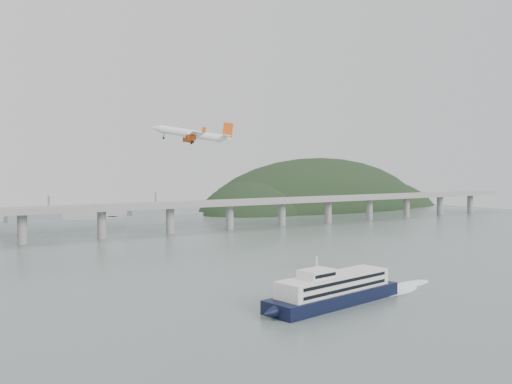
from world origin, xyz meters
TOP-DOWN VIEW (x-y plane):
  - ground at (0.00, 0.00)m, footprint 900.00×900.00m
  - bridge at (-1.15, 200.00)m, footprint 800.00×22.00m
  - headland at (285.18, 331.75)m, footprint 365.00×155.00m
  - ferry at (-16.32, -20.01)m, footprint 93.85×26.56m
  - airliner at (-25.25, 71.04)m, footprint 38.37×35.70m

SIDE VIEW (x-z plane):
  - headland at x=285.18m, z-range -97.34..58.66m
  - ground at x=0.00m, z-range 0.00..0.00m
  - ferry at x=-16.32m, z-range -4.06..13.69m
  - bridge at x=-1.15m, z-range 5.70..29.60m
  - airliner at x=-25.25m, z-range 58.03..68.94m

